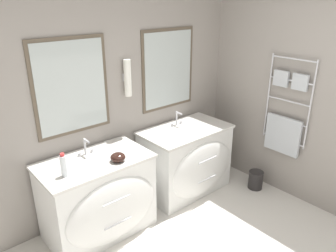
{
  "coord_description": "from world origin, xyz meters",
  "views": [
    {
      "loc": [
        -1.73,
        -0.92,
        2.31
      ],
      "look_at": [
        0.27,
        1.4,
        1.08
      ],
      "focal_mm": 35.0,
      "sensor_mm": 36.0,
      "label": 1
    }
  ],
  "objects": [
    {
      "name": "faucet_left",
      "position": [
        -0.44,
        1.83,
        0.91
      ],
      "size": [
        0.17,
        0.11,
        0.17
      ],
      "color": "silver",
      "rests_on": "vanity_left"
    },
    {
      "name": "vanity_left",
      "position": [
        -0.44,
        1.63,
        0.42
      ],
      "size": [
        1.08,
        0.7,
        0.83
      ],
      "color": "white",
      "rests_on": "ground_plane"
    },
    {
      "name": "faucet_right",
      "position": [
        0.78,
        1.83,
        0.91
      ],
      "size": [
        0.17,
        0.11,
        0.17
      ],
      "color": "silver",
      "rests_on": "vanity_right"
    },
    {
      "name": "vanity_right",
      "position": [
        0.78,
        1.63,
        0.42
      ],
      "size": [
        1.08,
        0.7,
        0.83
      ],
      "color": "white",
      "rests_on": "ground_plane"
    },
    {
      "name": "wall_right",
      "position": [
        1.71,
        0.9,
        1.29
      ],
      "size": [
        0.13,
        4.01,
        2.6
      ],
      "color": "gray",
      "rests_on": "ground_plane"
    },
    {
      "name": "wall_back",
      "position": [
        0.01,
        2.03,
        1.31
      ],
      "size": [
        4.97,
        0.16,
        2.6
      ],
      "color": "gray",
      "rests_on": "ground_plane"
    },
    {
      "name": "waste_bin",
      "position": [
        1.48,
        1.09,
        0.12
      ],
      "size": [
        0.19,
        0.19,
        0.23
      ],
      "color": "#282626",
      "rests_on": "ground_plane"
    },
    {
      "name": "toiletry_bottle",
      "position": [
        -0.79,
        1.57,
        0.93
      ],
      "size": [
        0.06,
        0.06,
        0.22
      ],
      "color": "silver",
      "rests_on": "vanity_left"
    },
    {
      "name": "amenity_bowl",
      "position": [
        -0.28,
        1.5,
        0.87
      ],
      "size": [
        0.14,
        0.14,
        0.09
      ],
      "color": "black",
      "rests_on": "vanity_left"
    }
  ]
}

